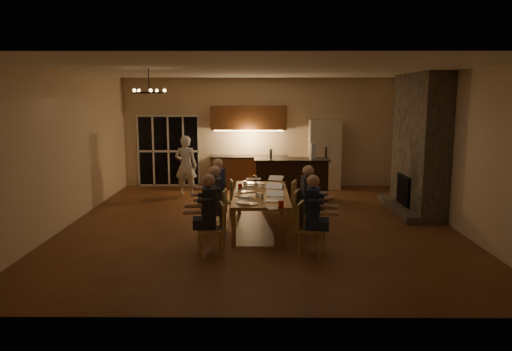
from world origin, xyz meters
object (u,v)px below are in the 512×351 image
object	(u,v)px
person_left_mid	(215,201)
plate_near	(277,198)
redcup_mid	(240,186)
can_right	(282,187)
plate_left	(243,202)
chandelier	(149,93)
laptop_b	(275,195)
mug_back	(245,183)
can_cola	(255,178)
chair_left_mid	(215,212)
chair_left_far	(223,201)
person_left_near	(209,214)
chair_left_near	(211,229)
laptop_a	(248,198)
plate_far	(280,186)
standing_person	(186,166)
laptop_e	(253,178)
laptop_f	(275,179)
chair_right_near	(312,228)
bar_bottle	(271,154)
person_right_mid	(308,201)
mug_front	(258,195)
bar_blender	(313,151)
laptop_c	(247,186)
bar_island	(292,179)
can_silver	(262,197)
mug_mid	(263,185)
laptop_d	(274,188)
redcup_near	(281,204)
chair_right_mid	(307,214)
chair_right_far	(303,202)
refrigerator	(324,154)
person_left_far	(218,190)
dining_table	(261,211)

from	to	relation	value
person_left_mid	plate_near	world-z (taller)	person_left_mid
redcup_mid	can_right	xyz separation A→B (m)	(0.88, -0.13, 0.00)
plate_left	chandelier	bearing A→B (deg)	164.64
laptop_b	mug_back	world-z (taller)	laptop_b
mug_back	can_cola	bearing A→B (deg)	69.00
chair_left_mid	chair_left_far	distance (m)	1.07
person_left_near	plate_near	size ratio (longest dim) A/B	4.93
chair_left_near	can_cola	xyz separation A→B (m)	(0.73, 3.08, 0.37)
laptop_a	plate_far	xyz separation A→B (m)	(0.65, 1.78, -0.10)
chair_left_far	standing_person	world-z (taller)	standing_person
chair_left_near	chair_left_far	xyz separation A→B (m)	(0.04, 2.31, 0.00)
chandelier	laptop_e	xyz separation A→B (m)	(1.94, 1.55, -1.89)
chair_left_near	laptop_f	distance (m)	2.94
chair_right_near	bar_bottle	bearing A→B (deg)	23.97
person_right_mid	plate_near	size ratio (longest dim) A/B	4.93
mug_front	laptop_a	bearing A→B (deg)	-107.14
laptop_a	bar_blender	bearing A→B (deg)	-82.11
laptop_c	can_cola	distance (m)	1.31
bar_island	can_silver	world-z (taller)	bar_island
chair_left_mid	mug_mid	world-z (taller)	chair_left_mid
standing_person	plate_left	size ratio (longest dim) A/B	7.31
chair_left_near	laptop_d	xyz separation A→B (m)	(1.13, 1.63, 0.42)
mug_mid	can_right	distance (m)	0.48
can_silver	plate_near	xyz separation A→B (m)	(0.28, 0.07, -0.05)
laptop_a	redcup_mid	size ratio (longest dim) A/B	2.67
laptop_b	redcup_near	bearing A→B (deg)	-75.52
person_left_mid	laptop_e	world-z (taller)	person_left_mid
chair_right_mid	mug_back	xyz separation A→B (m)	(-1.23, 1.39, 0.36)
chair_right_near	redcup_near	size ratio (longest dim) A/B	7.42
laptop_a	laptop_e	xyz separation A→B (m)	(0.07, 2.13, 0.00)
person_right_mid	chandelier	xyz separation A→B (m)	(-3.01, 0.02, 2.06)
chair_left_far	chair_right_far	bearing A→B (deg)	77.78
can_right	laptop_a	bearing A→B (deg)	-117.68
chair_left_far	can_right	size ratio (longest dim) A/B	7.42
bar_island	redcup_near	distance (m)	4.23
person_right_mid	standing_person	xyz separation A→B (m)	(-2.91, 3.84, 0.13)
bar_island	laptop_e	distance (m)	2.04
refrigerator	can_right	bearing A→B (deg)	-108.41
chair_right_near	can_cola	world-z (taller)	chair_right_near
chair_right_mid	can_silver	size ratio (longest dim) A/B	7.42
person_left_near	chair_right_mid	bearing A→B (deg)	114.41
person_left_near	person_left_far	xyz separation A→B (m)	(-0.02, 2.11, 0.00)
person_left_near	person_right_mid	xyz separation A→B (m)	(1.80, 1.09, 0.00)
person_left_near	plate_left	bearing A→B (deg)	132.84
laptop_b	plate_left	size ratio (longest dim) A/B	1.43
redcup_near	plate_far	xyz separation A→B (m)	(0.06, 2.09, -0.05)
dining_table	chair_left_far	xyz separation A→B (m)	(-0.83, 0.64, 0.07)
person_left_mid	person_left_far	world-z (taller)	same
mug_back	plate_far	world-z (taller)	mug_back
can_right	dining_table	bearing A→B (deg)	-149.38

